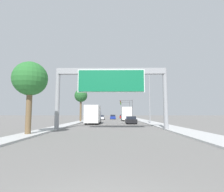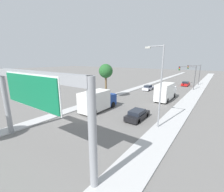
{
  "view_description": "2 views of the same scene",
  "coord_description": "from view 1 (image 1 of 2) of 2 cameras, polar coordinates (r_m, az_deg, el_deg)",
  "views": [
    {
      "loc": [
        0.32,
        -2.74,
        1.98
      ],
      "look_at": [
        0.0,
        26.92,
        4.89
      ],
      "focal_mm": 28.0,
      "sensor_mm": 36.0,
      "label": 1
    },
    {
      "loc": [
        12.24,
        11.99,
        8.23
      ],
      "look_at": [
        -0.27,
        29.33,
        3.02
      ],
      "focal_mm": 24.0,
      "sensor_mm": 36.0,
      "label": 2
    }
  ],
  "objects": [
    {
      "name": "median_strip_left",
      "position": [
        63.22,
        -6.31,
        -7.29
      ],
      "size": [
        2.0,
        120.0,
        0.15
      ],
      "color": "#B4B4B4",
      "rests_on": "ground"
    },
    {
      "name": "car_far_right",
      "position": [
        67.66,
        3.33,
        -6.7
      ],
      "size": [
        1.89,
        4.69,
        1.4
      ],
      "color": "red",
      "rests_on": "ground"
    },
    {
      "name": "palm_tree_foreground",
      "position": [
        17.62,
        -25.15,
        4.85
      ],
      "size": [
        3.08,
        3.08,
        6.66
      ],
      "color": "brown",
      "rests_on": "ground"
    },
    {
      "name": "street_lamp_right",
      "position": [
        32.68,
        11.74,
        1.0
      ],
      "size": [
        2.22,
        0.28,
        9.84
      ],
      "color": "gray",
      "rests_on": "ground"
    },
    {
      "name": "palm_tree_background",
      "position": [
        40.35,
        -10.12,
        -0.05
      ],
      "size": [
        2.9,
        2.9,
        7.39
      ],
      "color": "brown",
      "rests_on": "ground"
    },
    {
      "name": "car_mid_center",
      "position": [
        57.68,
        0.3,
        -6.88
      ],
      "size": [
        1.78,
        4.64,
        1.45
      ],
      "color": "navy",
      "rests_on": "ground"
    },
    {
      "name": "sidewalk_right",
      "position": [
        63.21,
        7.43,
        -7.28
      ],
      "size": [
        3.0,
        120.0,
        0.15
      ],
      "color": "#B4B4B4",
      "rests_on": "ground"
    },
    {
      "name": "traffic_light_near_intersection",
      "position": [
        61.0,
        5.35,
        -3.22
      ],
      "size": [
        4.61,
        0.32,
        6.66
      ],
      "color": "#4C4C4F",
      "rests_on": "ground"
    },
    {
      "name": "sign_gantry",
      "position": [
        20.95,
        -0.27,
        4.49
      ],
      "size": [
        13.43,
        0.73,
        7.37
      ],
      "color": "gray",
      "rests_on": "ground"
    },
    {
      "name": "truck_box_secondary",
      "position": [
        46.04,
        4.6,
        -5.84
      ],
      "size": [
        2.38,
        8.2,
        3.5
      ],
      "color": "white",
      "rests_on": "ground"
    },
    {
      "name": "car_mid_left",
      "position": [
        33.13,
        6.18,
        -7.84
      ],
      "size": [
        1.88,
        4.48,
        1.4
      ],
      "color": "black",
      "rests_on": "ground"
    },
    {
      "name": "truck_box_primary",
      "position": [
        32.69,
        -6.13,
        -6.05
      ],
      "size": [
        2.45,
        7.27,
        3.36
      ],
      "color": "navy",
      "rests_on": "ground"
    },
    {
      "name": "traffic_light_mid_block",
      "position": [
        70.97,
        4.85,
        -3.59
      ],
      "size": [
        4.01,
        0.32,
        6.67
      ],
      "color": "#4C4C4F",
      "rests_on": "ground"
    },
    {
      "name": "car_far_center",
      "position": [
        53.76,
        -3.48,
        -7.0
      ],
      "size": [
        1.74,
        4.29,
        1.37
      ],
      "color": "silver",
      "rests_on": "ground"
    }
  ]
}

